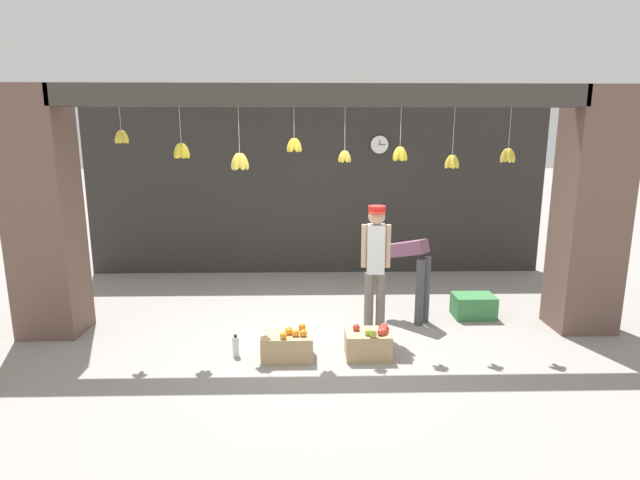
{
  "coord_description": "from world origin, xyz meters",
  "views": [
    {
      "loc": [
        -0.14,
        -5.53,
        2.37
      ],
      "look_at": [
        0.0,
        0.44,
        1.11
      ],
      "focal_mm": 28.0,
      "sensor_mm": 36.0,
      "label": 1
    }
  ],
  "objects_px": {
    "produce_box_green": "(473,306)",
    "water_bottle": "(236,346)",
    "fruit_crate_apples": "(368,343)",
    "fruit_crate_oranges": "(288,346)",
    "shopkeeper": "(376,261)",
    "wall_clock": "(380,145)",
    "worker_stooping": "(407,264)"
  },
  "relations": [
    {
      "from": "produce_box_green",
      "to": "wall_clock",
      "type": "xyz_separation_m",
      "value": [
        -0.99,
        2.21,
        2.06
      ]
    },
    {
      "from": "produce_box_green",
      "to": "water_bottle",
      "type": "distance_m",
      "value": 3.19
    },
    {
      "from": "worker_stooping",
      "to": "produce_box_green",
      "type": "bearing_deg",
      "value": -43.95
    },
    {
      "from": "shopkeeper",
      "to": "fruit_crate_oranges",
      "type": "bearing_deg",
      "value": 36.48
    },
    {
      "from": "fruit_crate_oranges",
      "to": "wall_clock",
      "type": "distance_m",
      "value": 4.23
    },
    {
      "from": "worker_stooping",
      "to": "wall_clock",
      "type": "height_order",
      "value": "wall_clock"
    },
    {
      "from": "water_bottle",
      "to": "worker_stooping",
      "type": "bearing_deg",
      "value": 27.76
    },
    {
      "from": "wall_clock",
      "to": "water_bottle",
      "type": "bearing_deg",
      "value": -120.71
    },
    {
      "from": "fruit_crate_oranges",
      "to": "produce_box_green",
      "type": "distance_m",
      "value": 2.69
    },
    {
      "from": "water_bottle",
      "to": "wall_clock",
      "type": "bearing_deg",
      "value": 59.29
    },
    {
      "from": "fruit_crate_oranges",
      "to": "fruit_crate_apples",
      "type": "height_order",
      "value": "fruit_crate_apples"
    },
    {
      "from": "produce_box_green",
      "to": "water_bottle",
      "type": "height_order",
      "value": "produce_box_green"
    },
    {
      "from": "water_bottle",
      "to": "shopkeeper",
      "type": "bearing_deg",
      "value": 19.87
    },
    {
      "from": "fruit_crate_apples",
      "to": "water_bottle",
      "type": "bearing_deg",
      "value": 178.47
    },
    {
      "from": "fruit_crate_apples",
      "to": "produce_box_green",
      "type": "xyz_separation_m",
      "value": [
        1.53,
        1.17,
        -0.0
      ]
    },
    {
      "from": "worker_stooping",
      "to": "produce_box_green",
      "type": "distance_m",
      "value": 1.09
    },
    {
      "from": "fruit_crate_oranges",
      "to": "produce_box_green",
      "type": "height_order",
      "value": "fruit_crate_oranges"
    },
    {
      "from": "fruit_crate_apples",
      "to": "fruit_crate_oranges",
      "type": "bearing_deg",
      "value": -178.01
    },
    {
      "from": "worker_stooping",
      "to": "fruit_crate_oranges",
      "type": "distance_m",
      "value": 1.98
    },
    {
      "from": "shopkeeper",
      "to": "fruit_crate_oranges",
      "type": "xyz_separation_m",
      "value": [
        -1.02,
        -0.64,
        -0.77
      ]
    },
    {
      "from": "worker_stooping",
      "to": "fruit_crate_oranges",
      "type": "xyz_separation_m",
      "value": [
        -1.49,
        -1.15,
        -0.6
      ]
    },
    {
      "from": "fruit_crate_apples",
      "to": "wall_clock",
      "type": "height_order",
      "value": "wall_clock"
    },
    {
      "from": "worker_stooping",
      "to": "water_bottle",
      "type": "height_order",
      "value": "worker_stooping"
    },
    {
      "from": "shopkeeper",
      "to": "water_bottle",
      "type": "relative_size",
      "value": 6.38
    },
    {
      "from": "worker_stooping",
      "to": "wall_clock",
      "type": "xyz_separation_m",
      "value": [
        -0.07,
        2.26,
        1.46
      ]
    },
    {
      "from": "worker_stooping",
      "to": "fruit_crate_apples",
      "type": "relative_size",
      "value": 2.3
    },
    {
      "from": "shopkeeper",
      "to": "fruit_crate_oranges",
      "type": "distance_m",
      "value": 1.43
    },
    {
      "from": "shopkeeper",
      "to": "fruit_crate_apples",
      "type": "xyz_separation_m",
      "value": [
        -0.14,
        -0.61,
        -0.76
      ]
    },
    {
      "from": "produce_box_green",
      "to": "worker_stooping",
      "type": "bearing_deg",
      "value": -176.89
    },
    {
      "from": "worker_stooping",
      "to": "water_bottle",
      "type": "relative_size",
      "value": 4.53
    },
    {
      "from": "shopkeeper",
      "to": "wall_clock",
      "type": "distance_m",
      "value": 3.09
    },
    {
      "from": "shopkeeper",
      "to": "fruit_crate_apples",
      "type": "bearing_deg",
      "value": 81.2
    }
  ]
}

